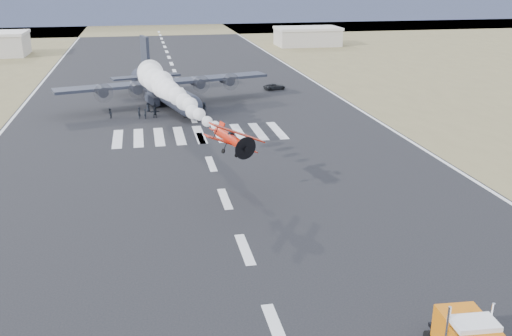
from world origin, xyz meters
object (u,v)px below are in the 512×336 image
object	(u,v)px
crew_b	(110,113)
crew_g	(145,114)
crew_c	(204,107)
crew_f	(155,112)
support_vehicle	(275,87)
crew_a	(139,113)
crew_d	(155,107)
aerobatic_biplane	(232,139)
crew_e	(148,107)
hangar_right	(308,36)
crew_h	(205,109)
transport_aircraft	(163,88)

from	to	relation	value
crew_b	crew_g	world-z (taller)	crew_b
crew_c	crew_f	size ratio (longest dim) A/B	0.93
support_vehicle	crew_a	xyz separation A→B (m)	(-27.59, -19.08, 0.32)
crew_b	crew_d	size ratio (longest dim) A/B	0.92
crew_b	crew_g	xyz separation A→B (m)	(5.80, -1.36, -0.00)
crew_a	crew_f	xyz separation A→B (m)	(2.58, 0.04, -0.06)
aerobatic_biplane	crew_a	xyz separation A→B (m)	(-9.66, 37.36, -5.58)
crew_d	crew_e	distance (m)	1.56
hangar_right	aerobatic_biplane	distance (m)	133.43
crew_b	crew_g	size ratio (longest dim) A/B	1.00
hangar_right	crew_b	world-z (taller)	hangar_right
crew_b	crew_d	bearing A→B (deg)	112.67
crew_g	crew_h	bearing A→B (deg)	-82.99
aerobatic_biplane	support_vehicle	bearing A→B (deg)	61.48
crew_c	transport_aircraft	bearing A→B (deg)	-81.08
transport_aircraft	crew_d	world-z (taller)	transport_aircraft
crew_d	crew_a	bearing A→B (deg)	17.03
crew_a	crew_f	size ratio (longest dim) A/B	1.07
crew_c	crew_e	xyz separation A→B (m)	(-9.61, 1.82, -0.01)
crew_a	crew_g	distance (m)	1.06
aerobatic_biplane	crew_a	bearing A→B (deg)	93.61
hangar_right	crew_e	bearing A→B (deg)	-122.53
crew_b	aerobatic_biplane	bearing A→B (deg)	24.04
support_vehicle	aerobatic_biplane	bearing A→B (deg)	147.41
hangar_right	transport_aircraft	bearing A→B (deg)	-122.79
hangar_right	support_vehicle	bearing A→B (deg)	-111.47
aerobatic_biplane	transport_aircraft	size ratio (longest dim) A/B	0.17
crew_c	crew_h	xyz separation A→B (m)	(-0.08, -2.16, 0.07)
hangar_right	crew_h	distance (m)	97.81
aerobatic_biplane	crew_f	bearing A→B (deg)	89.83
crew_h	crew_f	bearing A→B (deg)	123.53
transport_aircraft	crew_g	size ratio (longest dim) A/B	23.05
crew_h	crew_c	bearing A→B (deg)	26.88
crew_d	crew_f	bearing A→B (deg)	51.06
crew_d	crew_h	xyz separation A→B (m)	(8.31, -3.00, -0.02)
transport_aircraft	crew_c	distance (m)	10.08
hangar_right	transport_aircraft	xyz separation A→B (m)	(-50.23, -77.98, -0.11)
crew_c	crew_g	size ratio (longest dim) A/B	0.98
crew_a	crew_c	world-z (taller)	crew_a
crew_f	crew_g	xyz separation A→B (m)	(-1.56, -0.33, -0.05)
crew_h	crew_a	bearing A→B (deg)	122.72
support_vehicle	crew_b	world-z (taller)	crew_b
transport_aircraft	crew_d	xyz separation A→B (m)	(-1.79, -6.49, -1.99)
crew_e	crew_a	bearing A→B (deg)	-85.29
aerobatic_biplane	crew_b	distance (m)	41.45
hangar_right	crew_h	size ratio (longest dim) A/B	11.50
support_vehicle	crew_a	world-z (taller)	crew_a
aerobatic_biplane	transport_aircraft	bearing A→B (deg)	85.27
hangar_right	crew_c	xyz separation A→B (m)	(-43.63, -85.31, -2.19)
crew_e	crew_g	size ratio (longest dim) A/B	0.96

